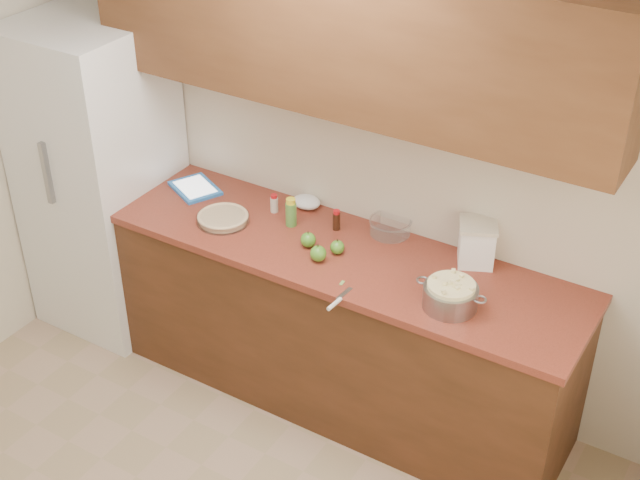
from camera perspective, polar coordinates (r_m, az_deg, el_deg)
The scene contains 20 objects.
room_shell at distance 3.20m, azimuth -13.52°, elevation -7.01°, with size 3.60×3.60×3.60m.
counter_run at distance 4.62m, azimuth 0.31°, elevation -5.12°, with size 2.64×0.68×0.92m.
upper_cabinets at distance 4.01m, azimuth 1.55°, elevation 13.12°, with size 2.60×0.34×0.70m, color brown.
fridge at distance 5.13m, azimuth -13.84°, elevation 3.87°, with size 0.70×0.70×1.80m, color white.
pie at distance 4.55m, azimuth -6.23°, elevation 1.40°, with size 0.27×0.27×0.04m.
colander at distance 3.95m, azimuth 8.35°, elevation -3.54°, with size 0.33×0.24×0.12m.
flour_canister at distance 4.24m, azimuth 10.00°, elevation -0.16°, with size 0.23×0.23×0.22m.
tablet at distance 4.87m, azimuth -8.00°, elevation 3.31°, with size 0.33×0.30×0.02m.
paring_knife at distance 3.96m, azimuth 1.02°, elevation -4.02°, with size 0.04×0.20×0.02m.
lemon_bottle at distance 4.48m, azimuth -1.87°, elevation 1.77°, with size 0.06×0.06×0.15m.
cinnamon_shaker at distance 4.61m, azimuth -2.95°, elevation 2.35°, with size 0.04×0.04×0.10m.
vanilla_bottle at distance 4.45m, azimuth 1.06°, elevation 1.28°, with size 0.04×0.04×0.11m.
mixing_bowl at distance 4.44m, azimuth 4.52°, elevation 0.93°, with size 0.21×0.21×0.08m.
paper_towel at distance 4.65m, azimuth -0.88°, elevation 2.45°, with size 0.15×0.12×0.06m, color white.
apple_left at distance 4.33m, azimuth -0.76°, elevation 0.01°, with size 0.08×0.08×0.09m.
apple_center at distance 4.28m, azimuth 1.11°, elevation -0.46°, with size 0.07×0.07×0.08m.
apple_front at distance 4.22m, azimuth -0.12°, elevation -0.87°, with size 0.08×0.08×0.09m.
peel_a at distance 4.31m, azimuth -0.04°, elevation -0.70°, with size 0.05×0.02×0.00m, color #7FA851.
peel_b at distance 4.29m, azimuth -0.15°, elevation -0.86°, with size 0.05×0.02×0.00m, color #7FA851.
peel_c at distance 4.09m, azimuth 1.41°, elevation -2.76°, with size 0.04×0.01×0.00m, color #7FA851.
Camera 1 is at (1.87, -1.65, 3.30)m, focal length 50.00 mm.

